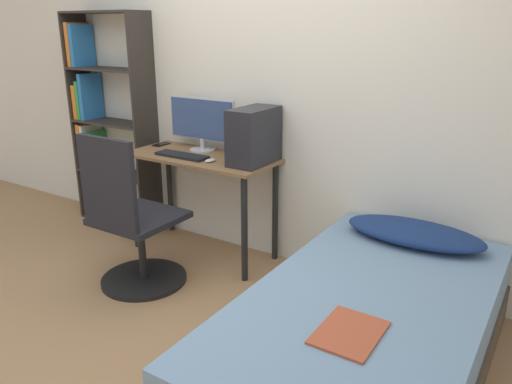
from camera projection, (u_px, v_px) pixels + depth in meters
ground_plane at (122, 354)px, 2.65m from camera, size 14.00×14.00×0.00m
wall_back at (271, 87)px, 3.45m from camera, size 8.00×0.05×2.50m
desk at (202, 173)px, 3.64m from camera, size 1.12×0.50×0.76m
bookshelf at (102, 123)px, 4.27m from camera, size 0.78×0.26×1.77m
office_chair at (133, 231)px, 3.23m from camera, size 0.57×0.57×1.04m
bed at (365, 338)px, 2.39m from camera, size 1.04×1.95×0.47m
pillow at (414, 233)px, 2.87m from camera, size 0.79×0.36×0.11m
magazine at (349, 333)px, 2.02m from camera, size 0.24×0.32×0.01m
monitor at (202, 122)px, 3.69m from camera, size 0.59×0.20×0.39m
keyboard at (182, 155)px, 3.57m from camera, size 0.41×0.13×0.02m
pc_tower at (254, 136)px, 3.35m from camera, size 0.21×0.39×0.38m
mouse at (210, 160)px, 3.44m from camera, size 0.06×0.09×0.02m
phone at (161, 144)px, 3.92m from camera, size 0.07×0.14×0.01m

